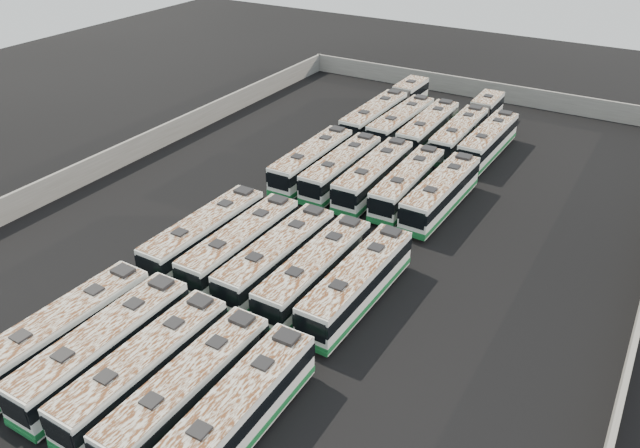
{
  "coord_description": "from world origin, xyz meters",
  "views": [
    {
      "loc": [
        20.85,
        -36.0,
        24.79
      ],
      "look_at": [
        0.54,
        -1.86,
        1.6
      ],
      "focal_mm": 35.0,
      "sensor_mm": 36.0,
      "label": 1
    }
  ],
  "objects": [
    {
      "name": "bus_midback_center",
      "position": [
        0.29,
        7.54,
        1.62
      ],
      "size": [
        2.57,
        11.3,
        3.17
      ],
      "rotation": [
        0.0,
        0.0,
        0.02
      ],
      "color": "white",
      "rests_on": "ground"
    },
    {
      "name": "bus_midfront_far_right",
      "position": [
        6.42,
        -7.11,
        1.62
      ],
      "size": [
        2.55,
        11.32,
        3.18
      ],
      "rotation": [
        0.0,
        0.0,
        -0.01
      ],
      "color": "white",
      "rests_on": "ground"
    },
    {
      "name": "bus_back_left",
      "position": [
        -2.78,
        19.87,
        1.61
      ],
      "size": [
        2.62,
        11.24,
        3.15
      ],
      "rotation": [
        0.0,
        0.0,
        -0.02
      ],
      "color": "white",
      "rests_on": "ground"
    },
    {
      "name": "bus_front_far_left",
      "position": [
        -5.81,
        -19.73,
        1.62
      ],
      "size": [
        2.66,
        11.28,
        3.16
      ],
      "rotation": [
        0.0,
        0.0,
        -0.03
      ],
      "color": "white",
      "rests_on": "ground"
    },
    {
      "name": "bus_back_right",
      "position": [
        3.33,
        22.97,
        1.57
      ],
      "size": [
        2.48,
        17.01,
        3.08
      ],
      "rotation": [
        0.0,
        0.0,
        0.01
      ],
      "color": "white",
      "rests_on": "ground"
    },
    {
      "name": "bus_front_left",
      "position": [
        -2.73,
        -19.57,
        1.64
      ],
      "size": [
        2.44,
        11.38,
        3.2
      ],
      "rotation": [
        0.0,
        0.0,
        0.0
      ],
      "color": "white",
      "rests_on": "ground"
    },
    {
      "name": "bus_midfront_center",
      "position": [
        0.31,
        -7.17,
        1.61
      ],
      "size": [
        2.55,
        11.23,
        3.15
      ],
      "rotation": [
        0.0,
        0.0,
        -0.02
      ],
      "color": "white",
      "rests_on": "ground"
    },
    {
      "name": "bus_midback_right",
      "position": [
        3.36,
        7.67,
        1.58
      ],
      "size": [
        2.57,
        11.02,
        3.09
      ],
      "rotation": [
        0.0,
        0.0,
        0.02
      ],
      "color": "white",
      "rests_on": "ground"
    },
    {
      "name": "ground",
      "position": [
        0.0,
        0.0,
        0.0
      ],
      "size": [
        140.0,
        140.0,
        0.0
      ],
      "primitive_type": "plane",
      "color": "black",
      "rests_on": "ground"
    },
    {
      "name": "bus_back_far_left",
      "position": [
        -5.85,
        23.0,
        1.62
      ],
      "size": [
        2.41,
        17.53,
        3.18
      ],
      "rotation": [
        0.0,
        0.0,
        -0.0
      ],
      "color": "white",
      "rests_on": "ground"
    },
    {
      "name": "bus_midfront_left",
      "position": [
        -2.73,
        -7.15,
        1.61
      ],
      "size": [
        2.4,
        11.2,
        3.15
      ],
      "rotation": [
        0.0,
        0.0,
        -0.0
      ],
      "color": "white",
      "rests_on": "ground"
    },
    {
      "name": "bus_midback_left",
      "position": [
        -2.81,
        7.42,
        1.58
      ],
      "size": [
        2.43,
        11.01,
        3.1
      ],
      "rotation": [
        0.0,
        0.0,
        0.01
      ],
      "color": "white",
      "rests_on": "ground"
    },
    {
      "name": "bus_midfront_far_left",
      "position": [
        -5.85,
        -7.29,
        1.61
      ],
      "size": [
        2.51,
        11.21,
        3.15
      ],
      "rotation": [
        0.0,
        0.0,
        -0.01
      ],
      "color": "white",
      "rests_on": "ground"
    },
    {
      "name": "bus_back_far_right",
      "position": [
        6.3,
        20.02,
        1.58
      ],
      "size": [
        2.59,
        11.03,
        3.09
      ],
      "rotation": [
        0.0,
        0.0,
        -0.02
      ],
      "color": "white",
      "rests_on": "ground"
    },
    {
      "name": "bus_midback_far_left",
      "position": [
        -5.82,
        7.42,
        1.61
      ],
      "size": [
        2.53,
        11.19,
        3.14
      ],
      "rotation": [
        0.0,
        0.0,
        0.01
      ],
      "color": "white",
      "rests_on": "ground"
    },
    {
      "name": "bus_back_center",
      "position": [
        0.19,
        19.88,
        1.62
      ],
      "size": [
        2.55,
        11.26,
        3.16
      ],
      "rotation": [
        0.0,
        0.0,
        0.02
      ],
      "color": "white",
      "rests_on": "ground"
    },
    {
      "name": "bus_midback_far_right",
      "position": [
        6.4,
        7.4,
        1.62
      ],
      "size": [
        2.64,
        11.28,
        3.16
      ],
      "rotation": [
        0.0,
        0.0,
        -0.02
      ],
      "color": "white",
      "rests_on": "ground"
    },
    {
      "name": "bus_front_center",
      "position": [
        0.3,
        -19.56,
        1.59
      ],
      "size": [
        2.46,
        11.08,
        3.11
      ],
      "rotation": [
        0.0,
        0.0,
        -0.01
      ],
      "color": "white",
      "rests_on": "ground"
    },
    {
      "name": "bus_front_right",
      "position": [
        3.31,
        -19.57,
        1.58
      ],
      "size": [
        2.4,
        11.0,
        3.09
      ],
      "rotation": [
        0.0,
        0.0,
        -0.01
      ],
      "color": "white",
      "rests_on": "ground"
    },
    {
      "name": "bus_front_far_right",
      "position": [
        6.41,
        -19.76,
        1.62
      ],
      "size": [
        2.52,
        11.31,
        3.18
      ],
      "rotation": [
        0.0,
        0.0,
        0.01
      ],
      "color": "white",
      "rests_on": "ground"
    },
    {
      "name": "perimeter_wall",
      "position": [
        0.0,
        0.0,
        1.1
      ],
      "size": [
        45.2,
        73.2,
        2.2
      ],
      "color": "#65635E",
      "rests_on": "ground"
    },
    {
      "name": "bus_midfront_right",
      "position": [
        3.38,
        -7.26,
        1.61
      ],
      "size": [
        2.43,
        11.22,
        3.16
      ],
      "rotation": [
        0.0,
        0.0,
        -0.0
      ],
      "color": "white",
      "rests_on": "ground"
    }
  ]
}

